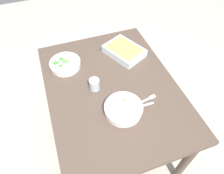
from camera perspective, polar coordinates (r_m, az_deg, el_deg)
The scene contains 8 objects.
ground_plane at distance 2.08m, azimuth 0.00°, elevation -13.12°, with size 6.00×6.00×0.00m, color #B2A899.
dining_table at distance 1.53m, azimuth 0.00°, elevation -2.16°, with size 1.20×0.90×0.74m.
stew_bowl at distance 1.31m, azimuth 3.06°, elevation -6.03°, with size 0.25×0.25×0.06m.
broccoli_bowl at distance 1.61m, azimuth -12.86°, elevation 6.30°, with size 0.23×0.23×0.07m.
baking_dish at distance 1.68m, azimuth 3.38°, elevation 9.99°, with size 0.37×0.33×0.06m.
drink_cup at distance 1.42m, azimuth -4.85°, elevation 0.63°, with size 0.07×0.07×0.08m.
spoon_by_stew at distance 1.36m, azimuth 7.12°, elevation -5.51°, with size 0.03×0.18×0.01m.
fork_on_table at distance 1.40m, azimuth 9.39°, elevation -3.54°, with size 0.05×0.18×0.01m.
Camera 1 is at (-0.88, 0.31, 1.86)m, focal length 33.07 mm.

